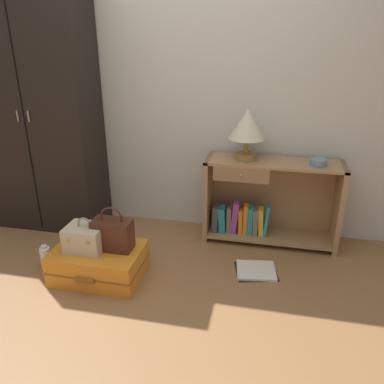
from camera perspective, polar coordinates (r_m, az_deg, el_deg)
name	(u,v)px	position (r m, az deg, el deg)	size (l,w,h in m)	color
ground_plane	(124,323)	(2.59, -10.12, -18.59)	(9.00, 9.00, 0.00)	olive
back_wall	(179,82)	(3.40, -1.97, 16.00)	(6.40, 0.10, 2.60)	beige
wardrobe	(40,111)	(3.65, -21.68, 11.12)	(0.98, 0.47, 2.13)	black
bookshelf	(264,203)	(3.33, 10.66, -1.57)	(1.12, 0.35, 0.73)	#A37A51
table_lamp	(247,126)	(3.12, 8.19, 9.63)	(0.29, 0.29, 0.41)	olive
bowl	(318,162)	(3.16, 18.23, 4.21)	(0.13, 0.13, 0.05)	slate
suitcase_large	(99,263)	(2.97, -13.64, -10.15)	(0.65, 0.46, 0.23)	orange
train_case	(86,238)	(2.88, -15.50, -6.53)	(0.27, 0.23, 0.25)	beige
handbag	(113,234)	(2.83, -11.69, -6.11)	(0.28, 0.15, 0.33)	#472319
bottle	(46,258)	(3.18, -20.88, -9.16)	(0.08, 0.08, 0.21)	white
open_book_on_floor	(256,271)	(3.03, 9.49, -11.44)	(0.36, 0.34, 0.02)	white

